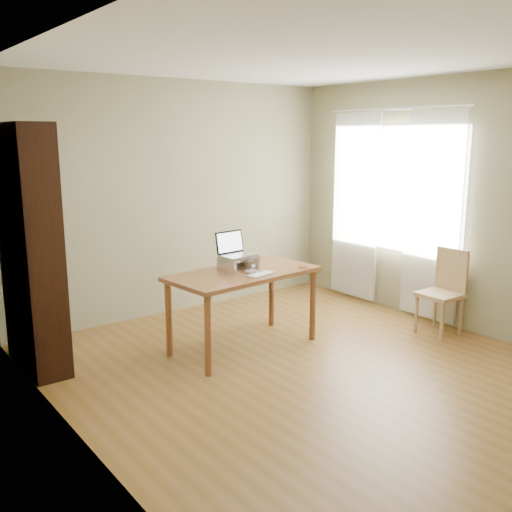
# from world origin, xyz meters

# --- Properties ---
(room) EXTENTS (4.04, 4.54, 2.64)m
(room) POSITION_xyz_m (0.03, 0.01, 1.30)
(room) COLOR brown
(room) RESTS_ON ground
(bookshelf) EXTENTS (0.30, 0.90, 2.10)m
(bookshelf) POSITION_xyz_m (-1.83, 1.55, 1.05)
(bookshelf) COLOR black
(bookshelf) RESTS_ON ground
(curtains) EXTENTS (0.03, 1.90, 2.25)m
(curtains) POSITION_xyz_m (1.92, 0.80, 1.17)
(curtains) COLOR white
(curtains) RESTS_ON ground
(desk) EXTENTS (1.47, 0.83, 0.75)m
(desk) POSITION_xyz_m (-0.14, 0.81, 0.65)
(desk) COLOR brown
(desk) RESTS_ON ground
(laptop_stand) EXTENTS (0.32, 0.25, 0.13)m
(laptop_stand) POSITION_xyz_m (-0.14, 0.89, 0.83)
(laptop_stand) COLOR silver
(laptop_stand) RESTS_ON desk
(laptop) EXTENTS (0.33, 0.29, 0.22)m
(laptop) POSITION_xyz_m (-0.14, 0.95, 0.94)
(laptop) COLOR silver
(laptop) RESTS_ON laptop_stand
(keyboard) EXTENTS (0.31, 0.18, 0.02)m
(keyboard) POSITION_xyz_m (-0.11, 0.59, 0.76)
(keyboard) COLOR silver
(keyboard) RESTS_ON desk
(coaster) EXTENTS (0.09, 0.09, 0.01)m
(coaster) POSITION_xyz_m (0.41, 0.60, 0.75)
(coaster) COLOR brown
(coaster) RESTS_ON desk
(cat) EXTENTS (0.23, 0.47, 0.14)m
(cat) POSITION_xyz_m (-0.14, 0.92, 0.81)
(cat) COLOR #433D34
(cat) RESTS_ON desk
(chair) EXTENTS (0.39, 0.39, 0.87)m
(chair) POSITION_xyz_m (1.75, -0.07, 0.46)
(chair) COLOR tan
(chair) RESTS_ON ground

